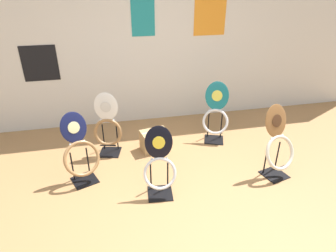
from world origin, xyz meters
name	(u,v)px	position (x,y,z in m)	size (l,w,h in m)	color
ground_plane	(186,222)	(0.00, 0.00, 0.00)	(14.00, 14.00, 0.00)	#A37547
wall_back	(146,42)	(0.00, 2.48, 1.30)	(8.00, 0.07, 2.60)	silver
toilet_seat_display_navy_moon	(80,153)	(-1.04, 0.94, 0.39)	(0.48, 0.44, 0.86)	black
toilet_seat_display_teal_sax	(216,116)	(0.86, 1.55, 0.40)	(0.45, 0.44, 0.87)	black
toilet_seat_display_woodgrain	(278,145)	(1.29, 0.56, 0.43)	(0.48, 0.43, 0.90)	black
toilet_seat_display_jazz_black	(160,165)	(-0.17, 0.51, 0.39)	(0.38, 0.32, 0.82)	black
toilet_seat_display_white_plain	(107,127)	(-0.70, 1.49, 0.42)	(0.41, 0.34, 0.90)	black
storage_box	(154,140)	(-0.07, 1.46, 0.14)	(0.41, 0.31, 0.29)	tan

